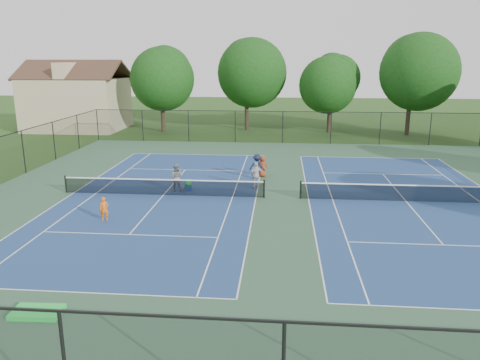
# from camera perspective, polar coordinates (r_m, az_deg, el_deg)

# --- Properties ---
(ground) EXTENTS (140.00, 140.00, 0.00)m
(ground) POSITION_cam_1_polar(r_m,az_deg,el_deg) (27.19, 5.15, -2.23)
(ground) COLOR #234716
(ground) RESTS_ON ground
(court_pad) EXTENTS (36.00, 36.00, 0.01)m
(court_pad) POSITION_cam_1_polar(r_m,az_deg,el_deg) (27.19, 5.15, -2.22)
(court_pad) COLOR #2E5239
(court_pad) RESTS_ON ground
(tennis_court_left) EXTENTS (12.00, 23.83, 1.07)m
(tennis_court_left) POSITION_cam_1_polar(r_m,az_deg,el_deg) (28.01, -9.32, -1.65)
(tennis_court_left) COLOR navy
(tennis_court_left) RESTS_ON ground
(tennis_court_right) EXTENTS (12.00, 23.83, 1.07)m
(tennis_court_right) POSITION_cam_1_polar(r_m,az_deg,el_deg) (28.09, 19.60, -2.28)
(tennis_court_right) COLOR navy
(tennis_court_right) RESTS_ON ground
(perimeter_fence) EXTENTS (36.08, 36.08, 3.02)m
(perimeter_fence) POSITION_cam_1_polar(r_m,az_deg,el_deg) (26.77, 5.23, 1.06)
(perimeter_fence) COLOR black
(perimeter_fence) RESTS_ON ground
(tree_back_a) EXTENTS (6.80, 6.80, 9.15)m
(tree_back_a) POSITION_cam_1_polar(r_m,az_deg,el_deg) (51.67, -9.58, 12.48)
(tree_back_a) COLOR #2D2116
(tree_back_a) RESTS_ON ground
(tree_back_b) EXTENTS (7.60, 7.60, 10.03)m
(tree_back_b) POSITION_cam_1_polar(r_m,az_deg,el_deg) (52.17, 0.84, 13.31)
(tree_back_b) COLOR #2D2116
(tree_back_b) RESTS_ON ground
(tree_back_c) EXTENTS (6.00, 6.00, 8.40)m
(tree_back_c) POSITION_cam_1_polar(r_m,az_deg,el_deg) (51.33, 11.04, 11.78)
(tree_back_c) COLOR #2D2116
(tree_back_c) RESTS_ON ground
(tree_back_d) EXTENTS (7.80, 7.80, 10.37)m
(tree_back_d) POSITION_cam_1_polar(r_m,az_deg,el_deg) (51.72, 20.29, 12.67)
(tree_back_d) COLOR #2D2116
(tree_back_d) RESTS_ON ground
(clapboard_house) EXTENTS (10.80, 8.10, 7.65)m
(clapboard_house) POSITION_cam_1_polar(r_m,az_deg,el_deg) (56.10, -19.25, 9.02)
(clapboard_house) COLOR tan
(clapboard_house) RESTS_ON ground
(child_player) EXTENTS (0.51, 0.41, 1.21)m
(child_player) POSITION_cam_1_polar(r_m,az_deg,el_deg) (24.22, -16.22, -3.41)
(child_player) COLOR orange
(child_player) RESTS_ON ground
(instructor) EXTENTS (0.84, 0.66, 1.71)m
(instructor) POSITION_cam_1_polar(r_m,az_deg,el_deg) (28.59, -7.79, 0.32)
(instructor) COLOR gray
(instructor) RESTS_ON ground
(bystander_a) EXTENTS (1.07, 0.87, 1.70)m
(bystander_a) POSITION_cam_1_polar(r_m,az_deg,el_deg) (28.88, 1.98, 0.59)
(bystander_a) COLOR silver
(bystander_a) RESTS_ON ground
(bystander_b) EXTENTS (1.20, 0.85, 1.68)m
(bystander_b) POSITION_cam_1_polar(r_m,az_deg,el_deg) (31.18, 2.11, 1.64)
(bystander_b) COLOR #171D33
(bystander_b) RESTS_ON ground
(bystander_c) EXTENTS (0.74, 0.51, 1.46)m
(bystander_c) POSITION_cam_1_polar(r_m,az_deg,el_deg) (31.82, 2.75, 1.69)
(bystander_c) COLOR #94371B
(bystander_c) RESTS_ON ground
(ball_crate) EXTENTS (0.46, 0.40, 0.28)m
(ball_crate) POSITION_cam_1_polar(r_m,az_deg,el_deg) (28.74, -6.35, -1.03)
(ball_crate) COLOR #153996
(ball_crate) RESTS_ON ground
(ball_hopper) EXTENTS (0.42, 0.38, 0.40)m
(ball_hopper) POSITION_cam_1_polar(r_m,az_deg,el_deg) (28.64, -6.37, -0.37)
(ball_hopper) COLOR green
(ball_hopper) RESTS_ON ball_crate
(green_tarp) EXTENTS (1.59, 0.96, 0.16)m
(green_tarp) POSITION_cam_1_polar(r_m,az_deg,el_deg) (16.69, -23.50, -14.55)
(green_tarp) COLOR green
(green_tarp) RESTS_ON ground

